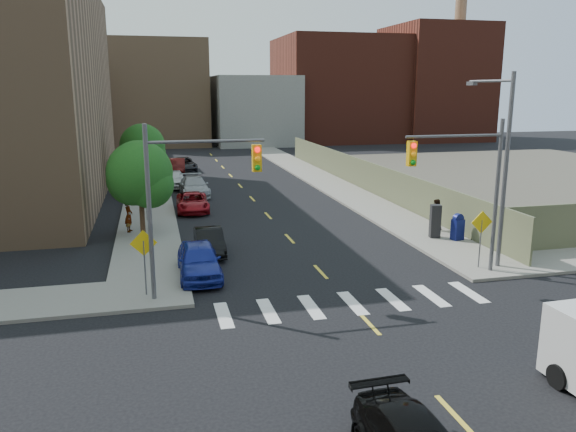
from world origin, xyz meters
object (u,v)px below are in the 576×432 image
parked_car_white (175,179)px  parked_car_grey (184,164)px  parked_car_maroon (177,166)px  pedestrian_east (436,215)px  parked_car_red (193,202)px  payphone (435,221)px  parked_car_blue (199,260)px  parked_car_black (209,241)px  mailbox (458,227)px  pedestrian_west (129,216)px  parked_car_silver (194,186)px

parked_car_white → parked_car_grey: bearing=80.3°
parked_car_maroon → pedestrian_east: bearing=-60.7°
parked_car_red → parked_car_grey: parked_car_grey is taller
parked_car_red → payphone: 16.51m
parked_car_blue → parked_car_white: parked_car_blue is taller
parked_car_black → parked_car_red: 10.42m
parked_car_blue → parked_car_red: size_ratio=0.99×
parked_car_grey → mailbox: (12.96, -31.08, 0.18)m
pedestrian_west → parked_car_red: bearing=-26.5°
parked_car_blue → parked_car_silver: size_ratio=0.88×
parked_car_silver → parked_car_grey: 13.83m
parked_car_blue → parked_car_maroon: bearing=89.5°
parked_car_silver → parked_car_blue: bearing=-95.8°
parked_car_silver → parked_car_maroon: bearing=91.4°
parked_car_blue → parked_car_silver: parked_car_blue is taller
parked_car_white → pedestrian_west: (-3.28, -15.32, 0.35)m
parked_car_white → pedestrian_west: bearing=-104.1°
parked_car_white → payphone: size_ratio=2.32×
parked_car_blue → parked_car_maroon: parked_car_blue is taller
parked_car_black → payphone: (12.47, -0.31, 0.43)m
parked_car_maroon → payphone: bearing=-63.2°
parked_car_blue → payphone: payphone is taller
parked_car_red → pedestrian_west: (-4.02, -5.39, 0.44)m
parked_car_silver → payphone: bearing=-56.0°
parked_car_maroon → payphone: 31.47m
pedestrian_east → parked_car_red: bearing=-50.1°
parked_car_silver → mailbox: (12.96, -17.25, 0.11)m
pedestrian_west → pedestrian_east: size_ratio=1.01×
parked_car_white → pedestrian_east: 23.82m
parked_car_blue → payphone: bearing=14.1°
parked_car_black → parked_car_maroon: bearing=90.7°
parked_car_red → parked_car_white: parked_car_white is taller
pedestrian_east → parked_car_black: bearing=-10.4°
parked_car_silver → parked_car_white: bearing=105.4°
parked_car_maroon → parked_car_black: bearing=-86.5°
parked_car_blue → parked_car_red: 13.97m
mailbox → pedestrian_east: size_ratio=0.80×
parked_car_red → parked_car_silver: bearing=86.0°
parked_car_maroon → parked_car_red: bearing=-86.5°
parked_car_black → mailbox: 13.48m
parked_car_white → parked_car_red: bearing=-87.8°
parked_car_silver → parked_car_grey: (0.00, 13.83, -0.07)m
parked_car_white → pedestrian_west: pedestrian_west is taller
parked_car_red → parked_car_black: bearing=-88.1°
parked_car_black → mailbox: (13.43, -1.06, 0.22)m
parked_car_white → parked_car_silver: bearing=-74.7°
parked_car_red → parked_car_silver: parked_car_silver is taller
parked_car_black → payphone: payphone is taller
parked_car_white → parked_car_grey: parked_car_white is taller
parked_car_blue → payphone: (13.29, 3.22, 0.30)m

